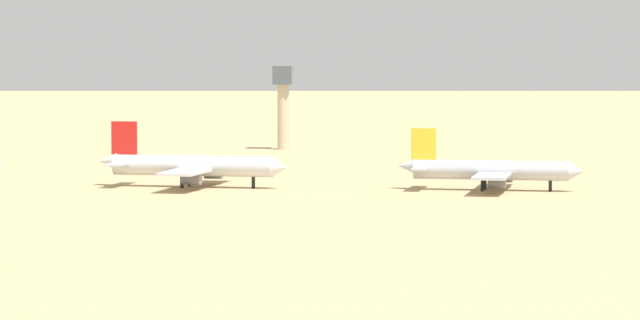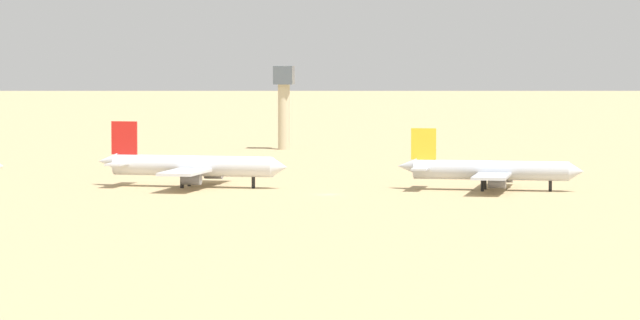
# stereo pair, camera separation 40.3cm
# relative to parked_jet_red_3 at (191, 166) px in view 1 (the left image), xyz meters

# --- Properties ---
(ground) EXTENTS (4000.00, 4000.00, 0.00)m
(ground) POSITION_rel_parked_jet_red_3_xyz_m (29.45, -13.90, -4.35)
(ground) COLOR tan
(ridge_west) EXTENTS (338.24, 266.30, 72.60)m
(ridge_west) POSITION_rel_parked_jet_red_3_xyz_m (-114.86, 904.67, 31.95)
(ridge_west) COLOR #8C795C
(ridge_west) RESTS_ON ground
(parked_jet_red_3) EXTENTS (40.22, 34.05, 13.28)m
(parked_jet_red_3) POSITION_rel_parked_jet_red_3_xyz_m (0.00, 0.00, 0.00)
(parked_jet_red_3) COLOR silver
(parked_jet_red_3) RESTS_ON ground
(parked_jet_yellow_4) EXTENTS (37.26, 31.43, 12.30)m
(parked_jet_yellow_4) POSITION_rel_parked_jet_red_3_xyz_m (60.49, -0.98, -0.32)
(parked_jet_yellow_4) COLOR silver
(parked_jet_yellow_4) RESTS_ON ground
(control_tower) EXTENTS (5.20, 5.20, 22.50)m
(control_tower) POSITION_rel_parked_jet_red_3_xyz_m (2.47, 123.29, 9.22)
(control_tower) COLOR #C6B793
(control_tower) RESTS_ON ground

